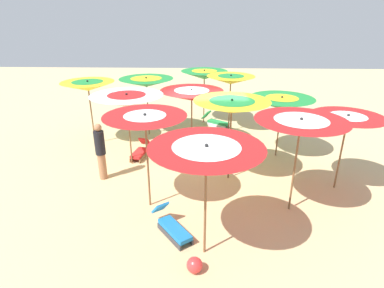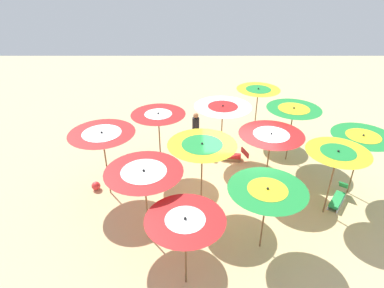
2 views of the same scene
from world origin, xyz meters
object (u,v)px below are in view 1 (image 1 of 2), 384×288
Objects in this scene: beachgoer_0 at (100,151)px; lounger_0 at (216,122)px; beach_umbrella_0 at (347,122)px; lounger_1 at (172,227)px; beach_umbrella_8 at (206,154)px; beach_umbrella_2 at (231,80)px; beach_umbrella_10 at (127,101)px; beach_umbrella_3 at (204,75)px; beach_umbrella_5 at (232,107)px; beach_umbrella_7 at (146,82)px; beach_umbrella_4 at (300,127)px; beach_umbrella_6 at (192,95)px; beach_ball at (195,265)px; beach_umbrella_1 at (281,103)px; beach_umbrella_9 at (145,123)px; beach_umbrella_11 at (88,86)px; lounger_2 at (140,152)px.

lounger_0 is at bearing -92.18° from beachgoer_0.
beach_umbrella_0 is 1.78× the size of lounger_1.
beachgoer_0 is at bearing 134.70° from beach_umbrella_8.
beach_umbrella_2 and beach_umbrella_10 have the same top height.
lounger_1 is at bearing -95.14° from beach_umbrella_3.
beach_umbrella_7 is (-3.02, 3.65, -0.10)m from beach_umbrella_5.
beach_umbrella_4 reaches higher than beach_umbrella_6.
beach_umbrella_2 reaches higher than beach_umbrella_3.
beachgoer_0 is (-3.82, -0.15, -1.34)m from beach_umbrella_5.
beach_umbrella_5 is 1.00× the size of beach_umbrella_8.
beach_umbrella_2 is 0.96× the size of beach_umbrella_8.
beach_umbrella_7 is 7.47× the size of beach_ball.
beach_umbrella_8 is at bearing -117.21° from beach_umbrella_1.
beach_umbrella_5 is (-1.46, 1.61, 0.00)m from beach_umbrella_4.
beach_umbrella_9 is 4.99m from beach_umbrella_11.
beach_umbrella_10 is 2.04m from lounger_2.
beach_umbrella_4 is at bearing -39.62° from lounger_0.
beach_umbrella_6 reaches higher than beach_umbrella_1.
beach_umbrella_11 is 3.25m from beachgoer_0.
beachgoer_0 reaches higher than lounger_0.
beach_ball is (-0.75, -8.56, -0.04)m from lounger_0.
beach_umbrella_9 is at bearing -103.77° from beach_umbrella_6.
beach_umbrella_5 reaches higher than beach_umbrella_2.
beach_umbrella_2 is 0.97× the size of beach_umbrella_5.
beach_umbrella_5 is 7.85× the size of beach_ball.
lounger_2 is at bearing -94.22° from lounger_0.
beach_umbrella_11 reaches higher than beach_umbrella_2.
beach_umbrella_11 is at bearing -120.07° from lounger_0.
lounger_1 is at bearing -63.92° from lounger_0.
beach_umbrella_0 is 0.88× the size of beach_umbrella_9.
beach_ball is at bearing -103.76° from beach_umbrella_5.
beach_umbrella_3 is at bearing 161.27° from lounger_2.
beach_umbrella_6 is 1.79× the size of lounger_0.
beach_umbrella_6 is at bearing -132.06° from beach_umbrella_2.
beach_umbrella_3 is (-3.80, 5.79, 0.14)m from beach_umbrella_0.
beach_umbrella_9 is (-0.97, -3.95, 0.32)m from beach_umbrella_6.
beach_umbrella_2 is at bearing -16.68° from lounger_0.
beach_umbrella_7 is 3.61m from lounger_0.
beach_umbrella_1 is 6.84m from beach_umbrella_11.
beach_umbrella_11 is (-6.77, 0.90, 0.32)m from beach_umbrella_1.
beach_umbrella_8 reaches higher than beach_umbrella_4.
beach_umbrella_0 reaches higher than lounger_0.
beach_umbrella_4 reaches higher than beach_umbrella_11.
beach_umbrella_9 is (-3.63, 0.07, 0.03)m from beach_umbrella_4.
beach_umbrella_6 is 7.09× the size of beach_ball.
beach_umbrella_0 is at bearing 83.64° from lounger_2.
lounger_1 is (-0.27, -5.12, -1.78)m from beach_umbrella_6.
beach_umbrella_1 is 6.77× the size of beach_ball.
beach_umbrella_3 is 8.59m from beach_umbrella_8.
beach_umbrella_3 is 5.02m from beach_umbrella_11.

